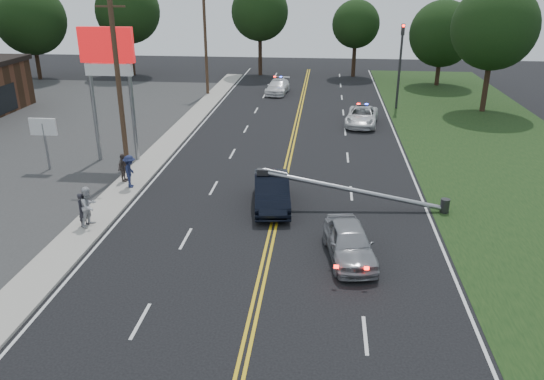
# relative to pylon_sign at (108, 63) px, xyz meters

# --- Properties ---
(ground) EXTENTS (120.00, 120.00, 0.00)m
(ground) POSITION_rel_pylon_sign_xyz_m (10.50, -14.00, -6.00)
(ground) COLOR black
(ground) RESTS_ON ground
(sidewalk) EXTENTS (1.80, 70.00, 0.12)m
(sidewalk) POSITION_rel_pylon_sign_xyz_m (2.10, -4.00, -5.94)
(sidewalk) COLOR #A39E93
(sidewalk) RESTS_ON ground
(grass_verge) EXTENTS (12.00, 80.00, 0.01)m
(grass_verge) POSITION_rel_pylon_sign_xyz_m (24.00, -4.00, -5.99)
(grass_verge) COLOR black
(grass_verge) RESTS_ON ground
(centerline_yellow) EXTENTS (0.36, 80.00, 0.00)m
(centerline_yellow) POSITION_rel_pylon_sign_xyz_m (10.50, -4.00, -5.99)
(centerline_yellow) COLOR gold
(centerline_yellow) RESTS_ON ground
(pylon_sign) EXTENTS (3.20, 0.35, 8.00)m
(pylon_sign) POSITION_rel_pylon_sign_xyz_m (0.00, 0.00, 0.00)
(pylon_sign) COLOR gray
(pylon_sign) RESTS_ON ground
(small_sign) EXTENTS (1.60, 0.14, 3.10)m
(small_sign) POSITION_rel_pylon_sign_xyz_m (-3.50, -2.00, -3.66)
(small_sign) COLOR gray
(small_sign) RESTS_ON ground
(traffic_signal) EXTENTS (0.28, 0.41, 7.05)m
(traffic_signal) POSITION_rel_pylon_sign_xyz_m (18.80, 16.00, -1.79)
(traffic_signal) COLOR #2D2D30
(traffic_signal) RESTS_ON ground
(fallen_streetlight) EXTENTS (9.36, 0.44, 1.91)m
(fallen_streetlight) POSITION_rel_pylon_sign_xyz_m (14.69, -6.00, -5.08)
(fallen_streetlight) COLOR #2D2D30
(fallen_streetlight) RESTS_ON ground
(utility_pole_mid) EXTENTS (1.60, 0.28, 10.00)m
(utility_pole_mid) POSITION_rel_pylon_sign_xyz_m (1.30, -2.00, -0.91)
(utility_pole_mid) COLOR #382619
(utility_pole_mid) RESTS_ON ground
(utility_pole_far) EXTENTS (1.60, 0.28, 10.00)m
(utility_pole_far) POSITION_rel_pylon_sign_xyz_m (1.30, 20.00, -0.91)
(utility_pole_far) COLOR #382619
(utility_pole_far) RESTS_ON ground
(tree_4) EXTENTS (7.38, 7.38, 10.04)m
(tree_4) POSITION_rel_pylon_sign_xyz_m (-19.07, 26.29, 0.34)
(tree_4) COLOR black
(tree_4) RESTS_ON ground
(tree_5) EXTENTS (7.09, 7.09, 10.62)m
(tree_5) POSITION_rel_pylon_sign_xyz_m (-9.62, 29.98, 1.06)
(tree_5) COLOR black
(tree_5) RESTS_ON ground
(tree_6) EXTENTS (6.36, 6.36, 10.16)m
(tree_6) POSITION_rel_pylon_sign_xyz_m (5.01, 31.57, 0.97)
(tree_6) COLOR black
(tree_6) RESTS_ON ground
(tree_7) EXTENTS (5.24, 5.24, 8.37)m
(tree_7) POSITION_rel_pylon_sign_xyz_m (15.71, 31.63, -0.26)
(tree_7) COLOR black
(tree_7) RESTS_ON ground
(tree_8) EXTENTS (6.65, 6.65, 8.56)m
(tree_8) POSITION_rel_pylon_sign_xyz_m (24.26, 27.18, -0.77)
(tree_8) COLOR black
(tree_8) RESTS_ON ground
(tree_9) EXTENTS (6.82, 6.82, 10.28)m
(tree_9) POSITION_rel_pylon_sign_xyz_m (25.97, 15.70, 0.86)
(tree_9) COLOR black
(tree_9) RESTS_ON ground
(crashed_sedan) EXTENTS (2.29, 4.99, 1.59)m
(crashed_sedan) POSITION_rel_pylon_sign_xyz_m (10.19, -6.11, -5.20)
(crashed_sedan) COLOR black
(crashed_sedan) RESTS_ON ground
(waiting_sedan) EXTENTS (2.38, 4.50, 1.46)m
(waiting_sedan) POSITION_rel_pylon_sign_xyz_m (13.83, -11.01, -5.27)
(waiting_sedan) COLOR #94969C
(waiting_sedan) RESTS_ON ground
(emergency_a) EXTENTS (2.90, 5.17, 1.36)m
(emergency_a) POSITION_rel_pylon_sign_xyz_m (15.49, 10.10, -5.31)
(emergency_a) COLOR silver
(emergency_a) RESTS_ON ground
(emergency_b) EXTENTS (2.31, 4.80, 1.35)m
(emergency_b) POSITION_rel_pylon_sign_xyz_m (7.99, 21.18, -5.32)
(emergency_b) COLOR white
(emergency_b) RESTS_ON ground
(bystander_a) EXTENTS (0.51, 0.65, 1.57)m
(bystander_a) POSITION_rel_pylon_sign_xyz_m (1.97, -9.39, -5.09)
(bystander_a) COLOR #25242B
(bystander_a) RESTS_ON sidewalk
(bystander_b) EXTENTS (0.94, 1.07, 1.85)m
(bystander_b) POSITION_rel_pylon_sign_xyz_m (2.22, -9.31, -4.95)
(bystander_b) COLOR #B9B9BE
(bystander_b) RESTS_ON sidewalk
(bystander_c) EXTENTS (0.86, 1.25, 1.77)m
(bystander_c) POSITION_rel_pylon_sign_xyz_m (2.43, -4.56, -4.99)
(bystander_c) COLOR #1C2346
(bystander_c) RESTS_ON sidewalk
(bystander_d) EXTENTS (0.50, 0.97, 1.58)m
(bystander_d) POSITION_rel_pylon_sign_xyz_m (1.74, -3.75, -5.09)
(bystander_d) COLOR #4F443F
(bystander_d) RESTS_ON sidewalk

